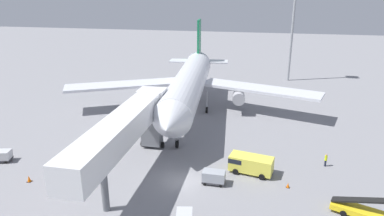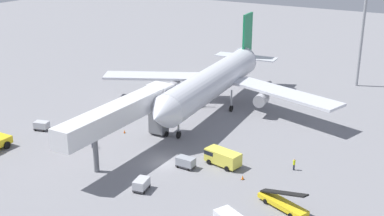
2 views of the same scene
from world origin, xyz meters
name	(u,v)px [view 1 (image 1 of 2)]	position (x,y,z in m)	size (l,w,h in m)	color
ground_plane	(182,181)	(0.00, 0.00, 0.00)	(300.00, 300.00, 0.00)	gray
airplane_at_gate	(190,83)	(-4.10, 22.10, 5.42)	(44.05, 42.04, 14.59)	silver
jet_bridge	(128,127)	(-5.90, -0.11, 6.07)	(3.57, 22.72, 7.91)	silver
belt_loader_truck	(368,212)	(18.36, -2.75, 0.76)	(6.54, 3.82, 3.10)	yellow
service_van_outer_left	(250,163)	(7.22, 3.61, 1.18)	(5.21, 3.03, 2.05)	#E5DB4C
baggage_cart_rear_left	(214,177)	(3.54, 0.31, 0.82)	(2.44, 1.40, 1.48)	#38383D
baggage_cart_far_left	(1,156)	(-22.86, -0.19, 0.79)	(2.49, 1.97, 1.42)	#38383D
ground_crew_worker_foreground	(326,160)	(16.04, 7.11, 0.86)	(0.44, 0.44, 1.63)	#1E2333
ground_crew_worker_midground	(81,168)	(-11.45, -1.17, 0.98)	(0.37, 0.37, 1.85)	#1E2333
safety_cone_alpha	(29,179)	(-16.45, -3.69, 0.36)	(0.48, 0.48, 0.73)	black
safety_cone_bravo	(112,149)	(-10.94, 5.59, 0.25)	(0.33, 0.33, 0.51)	black
safety_cone_charlie	(288,185)	(11.45, 1.22, 0.29)	(0.38, 0.38, 0.58)	black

